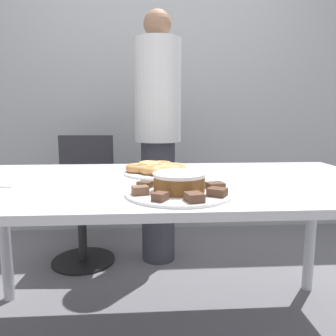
{
  "coord_description": "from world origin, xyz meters",
  "views": [
    {
      "loc": [
        -0.08,
        -1.36,
        1.03
      ],
      "look_at": [
        0.0,
        -0.05,
        0.82
      ],
      "focal_mm": 35.0,
      "sensor_mm": 36.0,
      "label": 1
    }
  ],
  "objects": [
    {
      "name": "donut_0",
      "position": [
        -0.02,
        0.15,
        0.79
      ],
      "size": [
        0.1,
        0.1,
        0.03
      ],
      "color": "#D18E4C",
      "rests_on": "plate_donuts"
    },
    {
      "name": "lamington_6",
      "position": [
        -0.01,
        -0.12,
        0.78
      ],
      "size": [
        0.06,
        0.07,
        0.02
      ],
      "rotation": [
        0.0,
        0.0,
        8.1
      ],
      "color": "brown",
      "rests_on": "plate_cake"
    },
    {
      "name": "table",
      "position": [
        0.0,
        0.0,
        0.68
      ],
      "size": [
        1.86,
        0.95,
        0.76
      ],
      "color": "silver",
      "rests_on": "ground_plane"
    },
    {
      "name": "frosted_cake",
      "position": [
        0.03,
        -0.26,
        0.8
      ],
      "size": [
        0.18,
        0.18,
        0.07
      ],
      "color": "brown",
      "rests_on": "plate_cake"
    },
    {
      "name": "lamington_4",
      "position": [
        0.16,
        -0.22,
        0.78
      ],
      "size": [
        0.07,
        0.06,
        0.02
      ],
      "rotation": [
        0.0,
        0.0,
        6.53
      ],
      "color": "#513828",
      "rests_on": "plate_cake"
    },
    {
      "name": "lamington_2",
      "position": [
        0.06,
        -0.39,
        0.78
      ],
      "size": [
        0.06,
        0.07,
        0.03
      ],
      "rotation": [
        0.0,
        0.0,
        4.96
      ],
      "color": "brown",
      "rests_on": "plate_cake"
    },
    {
      "name": "person_standing",
      "position": [
        -0.01,
        0.9,
        0.91
      ],
      "size": [
        0.31,
        0.31,
        1.71
      ],
      "color": "#383842",
      "rests_on": "ground_plane"
    },
    {
      "name": "plate_cake",
      "position": [
        0.03,
        -0.26,
        0.77
      ],
      "size": [
        0.37,
        0.37,
        0.01
      ],
      "color": "white",
      "rests_on": "table"
    },
    {
      "name": "lamington_7",
      "position": [
        -0.09,
        -0.19,
        0.78
      ],
      "size": [
        0.06,
        0.06,
        0.02
      ],
      "rotation": [
        0.0,
        0.0,
        8.89
      ],
      "color": "#513828",
      "rests_on": "plate_cake"
    },
    {
      "name": "donut_7",
      "position": [
        -0.01,
        0.23,
        0.79
      ],
      "size": [
        0.11,
        0.11,
        0.04
      ],
      "color": "#D18E4C",
      "rests_on": "plate_donuts"
    },
    {
      "name": "lamington_1",
      "position": [
        -0.04,
        -0.37,
        0.78
      ],
      "size": [
        0.06,
        0.06,
        0.03
      ],
      "rotation": [
        0.0,
        0.0,
        4.17
      ],
      "color": "brown",
      "rests_on": "plate_cake"
    },
    {
      "name": "lamington_0",
      "position": [
        -0.11,
        -0.29,
        0.79
      ],
      "size": [
        0.06,
        0.06,
        0.03
      ],
      "rotation": [
        0.0,
        0.0,
        3.39
      ],
      "color": "brown",
      "rests_on": "plate_cake"
    },
    {
      "name": "donut_1",
      "position": [
        -0.07,
        0.22,
        0.79
      ],
      "size": [
        0.11,
        0.11,
        0.04
      ],
      "color": "#E5AD66",
      "rests_on": "plate_donuts"
    },
    {
      "name": "napkin",
      "position": [
        -0.66,
        -0.05,
        0.76
      ],
      "size": [
        0.16,
        0.13,
        0.01
      ],
      "color": "white",
      "rests_on": "table"
    },
    {
      "name": "plate_donuts",
      "position": [
        -0.02,
        0.15,
        0.77
      ],
      "size": [
        0.33,
        0.33,
        0.01
      ],
      "color": "white",
      "rests_on": "table"
    },
    {
      "name": "donut_3",
      "position": [
        -0.06,
        0.1,
        0.79
      ],
      "size": [
        0.11,
        0.11,
        0.03
      ],
      "color": "#C68447",
      "rests_on": "plate_donuts"
    },
    {
      "name": "donut_5",
      "position": [
        0.04,
        0.11,
        0.79
      ],
      "size": [
        0.13,
        0.13,
        0.03
      ],
      "color": "#D18E4C",
      "rests_on": "plate_donuts"
    },
    {
      "name": "donut_4",
      "position": [
        -0.01,
        0.06,
        0.79
      ],
      "size": [
        0.12,
        0.12,
        0.04
      ],
      "color": "#E5AD66",
      "rests_on": "plate_donuts"
    },
    {
      "name": "lamington_5",
      "position": [
        0.1,
        -0.14,
        0.78
      ],
      "size": [
        0.06,
        0.06,
        0.03
      ],
      "rotation": [
        0.0,
        0.0,
        7.31
      ],
      "color": "brown",
      "rests_on": "plate_cake"
    },
    {
      "name": "donut_6",
      "position": [
        0.04,
        0.17,
        0.79
      ],
      "size": [
        0.12,
        0.12,
        0.03
      ],
      "color": "#E5AD66",
      "rests_on": "plate_donuts"
    },
    {
      "name": "wall_back",
      "position": [
        0.0,
        1.57,
        1.3
      ],
      "size": [
        8.0,
        0.05,
        2.6
      ],
      "color": "#A8AAAD",
      "rests_on": "ground_plane"
    },
    {
      "name": "donut_2",
      "position": [
        -0.12,
        0.16,
        0.79
      ],
      "size": [
        0.13,
        0.13,
        0.03
      ],
      "color": "#C68447",
      "rests_on": "plate_donuts"
    },
    {
      "name": "office_chair_left",
      "position": [
        -0.54,
        0.94,
        0.42
      ],
      "size": [
        0.46,
        0.46,
        0.89
      ],
      "rotation": [
        0.0,
        0.0,
        -0.05
      ],
      "color": "black",
      "rests_on": "ground_plane"
    },
    {
      "name": "lamington_3",
      "position": [
        0.15,
        -0.33,
        0.78
      ],
      "size": [
        0.08,
        0.07,
        0.03
      ],
      "rotation": [
        0.0,
        0.0,
        5.74
      ],
      "color": "#513828",
      "rests_on": "plate_cake"
    }
  ]
}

